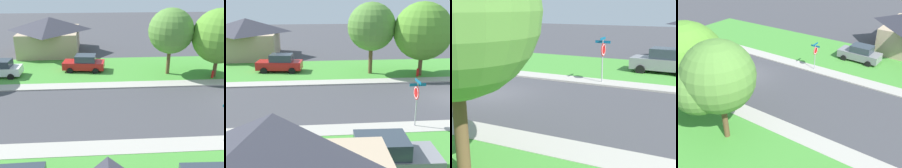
% 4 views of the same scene
% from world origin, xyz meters
% --- Properties ---
extents(ground_plane, '(120.00, 120.00, 0.00)m').
position_xyz_m(ground_plane, '(0.00, 0.00, 0.00)').
color(ground_plane, '#424247').
extents(sidewalk_east, '(1.40, 56.00, 0.10)m').
position_xyz_m(sidewalk_east, '(4.70, 12.00, 0.05)').
color(sidewalk_east, '#ADA89E').
rests_on(sidewalk_east, ground).
extents(sidewalk_west, '(1.40, 56.00, 0.10)m').
position_xyz_m(sidewalk_west, '(-4.70, 12.00, 0.05)').
color(sidewalk_west, '#ADA89E').
rests_on(sidewalk_west, ground).
extents(stop_sign_far_corner, '(0.92, 0.92, 2.77)m').
position_xyz_m(stop_sign_far_corner, '(-4.58, 4.65, 1.89)').
color(stop_sign_far_corner, '#9E9EA3').
rests_on(stop_sign_far_corner, ground).
extents(car_grey_driveway_right, '(2.16, 4.36, 1.76)m').
position_xyz_m(car_grey_driveway_right, '(-9.10, 7.52, 0.87)').
color(car_grey_driveway_right, gray).
rests_on(car_grey_driveway_right, ground).
extents(tree_across_left, '(4.72, 4.39, 6.65)m').
position_xyz_m(tree_across_left, '(7.63, 4.65, 4.31)').
color(tree_across_left, brown).
rests_on(tree_across_left, ground).
extents(tree_sidewalk_far, '(5.56, 5.17, 6.72)m').
position_xyz_m(tree_sidewalk_far, '(6.53, 0.21, 3.96)').
color(tree_sidewalk_far, brown).
rests_on(tree_sidewalk_far, ground).
extents(fire_hydrant, '(0.38, 0.22, 0.83)m').
position_xyz_m(fire_hydrant, '(5.87, 0.73, 0.44)').
color(fire_hydrant, red).
rests_on(fire_hydrant, ground).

